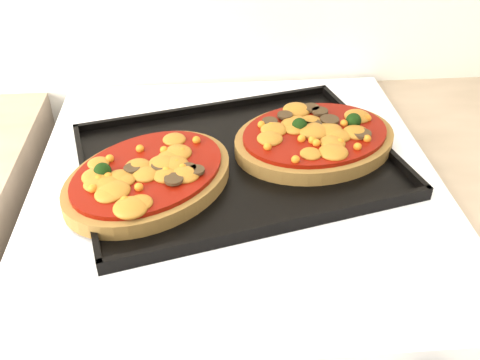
{
  "coord_description": "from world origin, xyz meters",
  "views": [
    {
      "loc": [
        -0.01,
        1.05,
        1.36
      ],
      "look_at": [
        0.04,
        1.66,
        0.92
      ],
      "focal_mm": 40.0,
      "sensor_mm": 36.0,
      "label": 1
    }
  ],
  "objects_px": {
    "pizza_left": "(149,175)",
    "pizza_right": "(315,137)",
    "baking_tray": "(237,159)",
    "stove": "(238,358)"
  },
  "relations": [
    {
      "from": "pizza_left",
      "to": "pizza_right",
      "type": "bearing_deg",
      "value": 18.05
    },
    {
      "from": "pizza_right",
      "to": "stove",
      "type": "bearing_deg",
      "value": -163.05
    },
    {
      "from": "stove",
      "to": "baking_tray",
      "type": "height_order",
      "value": "baking_tray"
    },
    {
      "from": "stove",
      "to": "pizza_left",
      "type": "relative_size",
      "value": 3.62
    },
    {
      "from": "baking_tray",
      "to": "pizza_right",
      "type": "bearing_deg",
      "value": -1.58
    },
    {
      "from": "stove",
      "to": "pizza_left",
      "type": "distance_m",
      "value": 0.5
    },
    {
      "from": "baking_tray",
      "to": "pizza_right",
      "type": "distance_m",
      "value": 0.12
    },
    {
      "from": "stove",
      "to": "pizza_left",
      "type": "bearing_deg",
      "value": -160.88
    },
    {
      "from": "pizza_right",
      "to": "baking_tray",
      "type": "bearing_deg",
      "value": -167.57
    },
    {
      "from": "pizza_left",
      "to": "pizza_right",
      "type": "relative_size",
      "value": 1.0
    }
  ]
}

